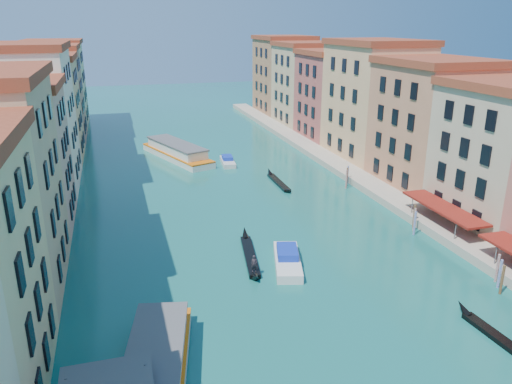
# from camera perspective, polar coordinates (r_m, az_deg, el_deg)

# --- Properties ---
(left_bank_palazzos) EXTENTS (12.80, 128.40, 21.00)m
(left_bank_palazzos) POSITION_cam_1_polar(r_m,az_deg,el_deg) (74.43, -25.09, 6.26)
(left_bank_palazzos) COLOR beige
(left_bank_palazzos) RESTS_ON ground
(right_bank_palazzos) EXTENTS (12.80, 128.40, 21.00)m
(right_bank_palazzos) POSITION_cam_1_polar(r_m,az_deg,el_deg) (86.05, 15.22, 8.87)
(right_bank_palazzos) COLOR brown
(right_bank_palazzos) RESTS_ON ground
(quay) EXTENTS (4.00, 140.00, 1.00)m
(quay) POSITION_cam_1_polar(r_m,az_deg,el_deg) (84.28, 10.01, 2.59)
(quay) COLOR #ADA28C
(quay) RESTS_ON ground
(mooring_poles_right) EXTENTS (1.44, 54.24, 3.20)m
(mooring_poles_right) POSITION_cam_1_polar(r_m,az_deg,el_deg) (54.10, 24.12, -7.33)
(mooring_poles_right) COLOR #532F1C
(mooring_poles_right) RESTS_ON ground
(vaporetto_near) EXTENTS (7.64, 18.36, 2.66)m
(vaporetto_near) POSITION_cam_1_polar(r_m,az_deg,el_deg) (35.80, -11.66, -20.42)
(vaporetto_near) COLOR silver
(vaporetto_near) RESTS_ON ground
(vaporetto_far) EXTENTS (10.94, 20.21, 2.95)m
(vaporetto_far) POSITION_cam_1_polar(r_m,az_deg,el_deg) (92.37, -9.04, 4.60)
(vaporetto_far) COLOR silver
(vaporetto_far) RESTS_ON ground
(gondola_fore) EXTENTS (2.85, 12.21, 2.44)m
(gondola_fore) POSITION_cam_1_polar(r_m,az_deg,el_deg) (53.00, -0.70, -7.17)
(gondola_fore) COLOR black
(gondola_fore) RESTS_ON ground
(gondola_right) EXTENTS (1.48, 10.58, 2.11)m
(gondola_right) POSITION_cam_1_polar(r_m,az_deg,el_deg) (44.41, 26.66, -14.97)
(gondola_right) COLOR black
(gondola_right) RESTS_ON ground
(gondola_far) EXTENTS (1.13, 11.31, 1.60)m
(gondola_far) POSITION_cam_1_polar(r_m,az_deg,el_deg) (77.21, 2.55, 1.22)
(gondola_far) COLOR black
(gondola_far) RESTS_ON ground
(motorboat_mid) EXTENTS (4.56, 8.36, 1.65)m
(motorboat_mid) POSITION_cam_1_polar(r_m,az_deg,el_deg) (51.60, 3.61, -7.68)
(motorboat_mid) COLOR silver
(motorboat_mid) RESTS_ON ground
(motorboat_far) EXTENTS (2.71, 6.78, 1.37)m
(motorboat_far) POSITION_cam_1_polar(r_m,az_deg,el_deg) (88.05, -3.26, 3.57)
(motorboat_far) COLOR beige
(motorboat_far) RESTS_ON ground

